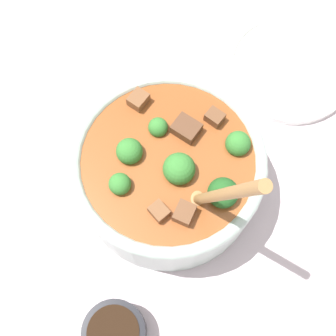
# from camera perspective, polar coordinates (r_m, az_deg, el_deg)

# --- Properties ---
(ground_plane) EXTENTS (4.00, 4.00, 0.00)m
(ground_plane) POSITION_cam_1_polar(r_m,az_deg,el_deg) (0.62, 0.00, -2.28)
(ground_plane) COLOR silver
(stew_bowl) EXTENTS (0.25, 0.25, 0.30)m
(stew_bowl) POSITION_cam_1_polar(r_m,az_deg,el_deg) (0.56, 0.07, -0.33)
(stew_bowl) COLOR #B2C6BC
(stew_bowl) RESTS_ON ground_plane
(condiment_bowl) EXTENTS (0.08, 0.08, 0.04)m
(condiment_bowl) POSITION_cam_1_polar(r_m,az_deg,el_deg) (0.57, -7.22, -21.20)
(condiment_bowl) COLOR black
(condiment_bowl) RESTS_ON ground_plane
(empty_plate) EXTENTS (0.21, 0.21, 0.02)m
(empty_plate) POSITION_cam_1_polar(r_m,az_deg,el_deg) (0.73, 16.05, 13.10)
(empty_plate) COLOR white
(empty_plate) RESTS_ON ground_plane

